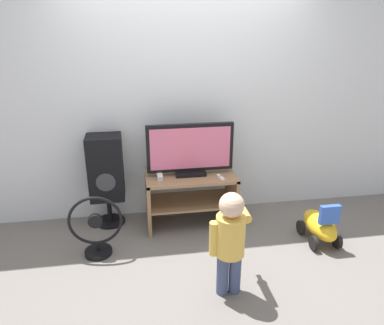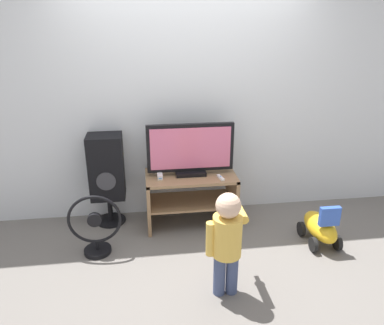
% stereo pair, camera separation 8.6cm
% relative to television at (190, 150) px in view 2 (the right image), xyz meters
% --- Properties ---
extents(ground_plane, '(16.00, 16.00, 0.00)m').
position_rel_television_xyz_m(ground_plane, '(0.00, -0.27, -0.83)').
color(ground_plane, slate).
extents(wall_back, '(10.00, 0.06, 2.60)m').
position_rel_television_xyz_m(wall_back, '(0.00, 0.31, 0.47)').
color(wall_back, silver).
rests_on(wall_back, ground_plane).
extents(tv_stand, '(0.93, 0.50, 0.56)m').
position_rel_television_xyz_m(tv_stand, '(0.00, -0.02, -0.47)').
color(tv_stand, '#93704C').
rests_on(tv_stand, ground_plane).
extents(television, '(0.89, 0.20, 0.54)m').
position_rel_television_xyz_m(television, '(0.00, 0.00, 0.00)').
color(television, black).
rests_on(television, tv_stand).
extents(game_console, '(0.05, 0.17, 0.04)m').
position_rel_television_xyz_m(game_console, '(-0.32, -0.04, -0.24)').
color(game_console, white).
rests_on(game_console, tv_stand).
extents(remote_primary, '(0.06, 0.13, 0.03)m').
position_rel_television_xyz_m(remote_primary, '(0.29, -0.16, -0.25)').
color(remote_primary, white).
rests_on(remote_primary, tv_stand).
extents(child, '(0.34, 0.50, 0.89)m').
position_rel_television_xyz_m(child, '(0.13, -1.16, -0.30)').
color(child, '#3F4C72').
rests_on(child, ground_plane).
extents(speaker_tower, '(0.35, 0.32, 0.99)m').
position_rel_television_xyz_m(speaker_tower, '(-0.86, 0.11, -0.21)').
color(speaker_tower, black).
rests_on(speaker_tower, ground_plane).
extents(floor_fan, '(0.49, 0.26, 0.60)m').
position_rel_television_xyz_m(floor_fan, '(-0.95, -0.46, -0.56)').
color(floor_fan, black).
rests_on(floor_fan, ground_plane).
extents(ride_on_toy, '(0.28, 0.52, 0.46)m').
position_rel_television_xyz_m(ride_on_toy, '(1.21, -0.58, -0.65)').
color(ride_on_toy, gold).
rests_on(ride_on_toy, ground_plane).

